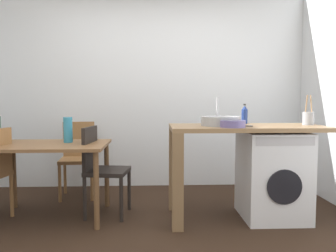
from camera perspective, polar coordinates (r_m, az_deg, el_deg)
name	(u,v)px	position (r m, az deg, el deg)	size (l,w,h in m)	color
ground_plane	(144,236)	(2.99, -4.09, -18.49)	(5.46, 5.46, 0.00)	black
wall_back	(147,87)	(4.51, -3.58, 6.78)	(4.60, 0.10, 2.70)	silver
dining_table	(50,154)	(3.45, -19.64, -4.50)	(1.10, 0.76, 0.74)	brown
chair_opposite	(100,165)	(3.43, -11.60, -6.70)	(0.45, 0.45, 0.90)	black
chair_spare_by_wall	(78,154)	(4.19, -15.26, -4.74)	(0.44, 0.44, 0.90)	olive
kitchen_counter	(225,142)	(3.27, 9.91, -2.71)	(1.50, 0.68, 0.92)	olive
washing_machine	(272,175)	(3.46, 17.60, -8.04)	(0.60, 0.61, 0.86)	silver
sink_basin	(221,121)	(3.24, 9.06, 0.85)	(0.38, 0.38, 0.09)	#9EA0A5
tap	(217,111)	(3.41, 8.48, 2.63)	(0.02, 0.02, 0.28)	#B2B2B7
bottle_tall_green	(245,115)	(3.57, 13.08, 1.91)	(0.06, 0.06, 0.21)	navy
mixing_bowl	(233,123)	(3.06, 11.11, 0.44)	(0.23, 0.23, 0.06)	slate
utensil_crock	(308,118)	(3.57, 23.06, 1.28)	(0.11, 0.11, 0.30)	gray
vase	(68,130)	(3.48, -16.90, -0.64)	(0.09, 0.09, 0.26)	teal
scissors	(245,126)	(3.20, 13.15, 0.01)	(0.15, 0.06, 0.01)	#B2B2B7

